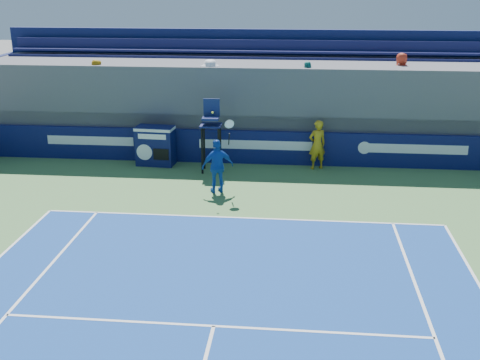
# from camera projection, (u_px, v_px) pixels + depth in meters

# --- Properties ---
(ball_person) EXTENTS (0.74, 0.63, 1.72)m
(ball_person) POSITION_uv_depth(u_px,v_px,m) (317.00, 145.00, 20.66)
(ball_person) COLOR gold
(ball_person) RESTS_ON apron
(back_hoarding) EXTENTS (20.40, 0.21, 1.20)m
(back_hoarding) POSITION_uv_depth(u_px,v_px,m) (256.00, 147.00, 21.34)
(back_hoarding) COLOR #0C1247
(back_hoarding) RESTS_ON ground
(match_clock) EXTENTS (1.37, 0.82, 1.40)m
(match_clock) POSITION_uv_depth(u_px,v_px,m) (155.00, 145.00, 21.16)
(match_clock) COLOR #0E1348
(match_clock) RESTS_ON ground
(umpire_chair) EXTENTS (0.72, 0.72, 2.48)m
(umpire_chair) POSITION_uv_depth(u_px,v_px,m) (211.00, 128.00, 20.19)
(umpire_chair) COLOR black
(umpire_chair) RESTS_ON ground
(tennis_player) EXTENTS (1.06, 0.76, 2.57)m
(tennis_player) POSITION_uv_depth(u_px,v_px,m) (218.00, 166.00, 18.36)
(tennis_player) COLOR #1548AF
(tennis_player) RESTS_ON apron
(stadium_seating) EXTENTS (21.00, 4.05, 4.40)m
(stadium_seating) POSITION_uv_depth(u_px,v_px,m) (259.00, 102.00, 22.88)
(stadium_seating) COLOR #4C4C51
(stadium_seating) RESTS_ON ground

